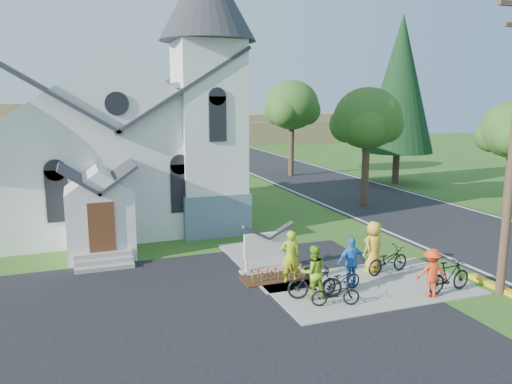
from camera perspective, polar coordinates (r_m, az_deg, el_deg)
name	(u,v)px	position (r m, az deg, el deg)	size (l,w,h in m)	color
ground	(338,298)	(16.90, 9.33, -11.87)	(120.00, 120.00, 0.00)	#365E1A
parking_lot	(124,368)	(13.24, -14.84, -18.82)	(20.00, 16.00, 0.02)	black
road	(359,195)	(34.23, 11.68, -0.29)	(8.00, 90.00, 0.02)	black
sidewalk	(369,286)	(18.02, 12.77, -10.45)	(7.00, 4.00, 0.05)	gray
church	(122,122)	(26.14, -15.09, 7.76)	(12.35, 12.00, 13.00)	white
church_sign	(268,245)	(18.78, 1.40, -6.05)	(2.20, 0.40, 1.70)	gray
flower_bed	(277,278)	(18.31, 2.43, -9.79)	(2.60, 1.10, 0.07)	#331D0E
tree_road_near	(367,119)	(30.30, 12.62, 8.16)	(4.00, 4.00, 7.05)	#38291E
tree_road_mid	(292,106)	(41.11, 4.12, 9.83)	(4.40, 4.40, 7.80)	#38291E
conifer	(400,84)	(38.91, 16.16, 11.75)	(5.20, 5.20, 12.40)	#38291E
distant_hills	(159,128)	(70.87, -11.05, 7.15)	(61.00, 10.00, 5.60)	olive
cyclist_0	(290,256)	(17.63, 3.95, -7.36)	(0.68, 0.45, 1.87)	#AABE16
bike_0	(335,293)	(16.05, 9.06, -11.36)	(0.54, 1.54, 0.81)	black
cyclist_1	(313,272)	(16.33, 6.54, -9.08)	(0.86, 0.67, 1.78)	#80B822
bike_1	(315,283)	(16.43, 6.76, -10.26)	(0.51, 1.79, 1.08)	black
cyclist_2	(351,262)	(17.49, 10.84, -7.87)	(1.03, 0.43, 1.77)	#2B7FDA
bike_2	(341,280)	(17.17, 9.74, -9.84)	(0.55, 1.59, 0.83)	black
cyclist_3	(431,273)	(17.37, 19.42, -8.70)	(1.04, 0.60, 1.62)	#EB3D1A
bike_3	(449,276)	(18.04, 21.20, -8.99)	(0.51, 1.80, 1.08)	black
cyclist_4	(373,247)	(19.09, 13.27, -6.11)	(0.94, 0.61, 1.93)	gold
bike_4	(388,260)	(19.20, 14.83, -7.54)	(0.66, 1.89, 0.99)	black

